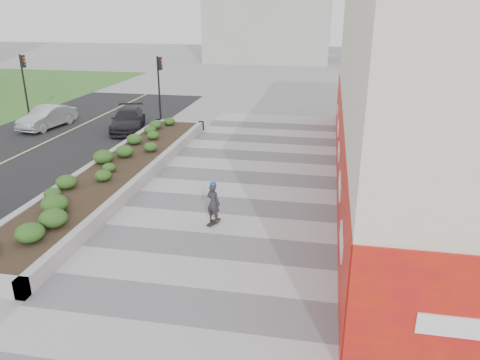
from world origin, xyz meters
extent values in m
plane|color=gray|center=(0.00, 0.00, 0.00)|extent=(160.00, 160.00, 0.00)
cube|color=#A8A8AD|center=(0.00, 3.00, 0.01)|extent=(8.00, 36.00, 0.01)
cube|color=beige|center=(7.00, 9.00, 4.00)|extent=(6.00, 24.00, 8.00)
cube|color=#B40D19|center=(4.02, 9.00, 1.50)|extent=(0.12, 24.00, 3.00)
cube|color=#9E9EA0|center=(-5.50, 15.85, 0.28)|extent=(3.00, 0.30, 0.55)
cube|color=#9E9EA0|center=(-6.85, 7.00, 0.28)|extent=(0.30, 18.00, 0.55)
cube|color=#9E9EA0|center=(-4.15, 7.00, 0.28)|extent=(0.30, 18.00, 0.55)
cube|color=#2D2116|center=(-5.50, 7.00, 0.25)|extent=(2.40, 17.40, 0.50)
cylinder|color=black|center=(-7.30, 17.50, 2.10)|extent=(0.12, 0.12, 4.20)
cube|color=black|center=(-7.12, 17.50, 3.75)|extent=(0.18, 0.28, 0.80)
cylinder|color=black|center=(-16.50, 17.00, 2.10)|extent=(0.12, 0.12, 4.20)
cube|color=black|center=(-16.32, 17.00, 3.75)|extent=(0.18, 0.28, 0.80)
cylinder|color=#595654|center=(0.50, 3.00, 0.00)|extent=(0.44, 0.44, 0.01)
cube|color=black|center=(-0.29, 3.37, 0.07)|extent=(0.41, 0.75, 0.02)
imported|color=#292A2F|center=(-0.29, 3.37, 0.79)|extent=(0.62, 0.52, 1.44)
sphere|color=blue|center=(-0.29, 3.37, 1.47)|extent=(0.23, 0.23, 0.23)
imported|color=#B4B8BD|center=(-13.68, 14.71, 0.67)|extent=(2.00, 4.23, 1.34)
imported|color=black|center=(-8.50, 15.05, 0.65)|extent=(3.05, 4.82, 1.30)
camera|label=1|loc=(3.37, -11.00, 7.19)|focal=35.00mm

